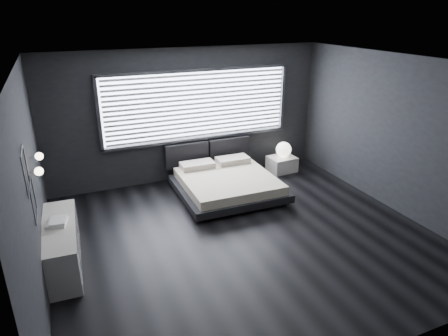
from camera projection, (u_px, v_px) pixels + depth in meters
name	position (u px, v px, depth m)	size (l,w,h in m)	color
room	(246.00, 157.00, 6.11)	(6.04, 6.00, 2.80)	black
window	(198.00, 105.00, 8.40)	(4.14, 0.09, 1.52)	white
headboard	(208.00, 152.00, 8.81)	(1.96, 0.16, 0.52)	black
sconce_near	(39.00, 171.00, 5.03)	(0.18, 0.11, 0.11)	silver
sconce_far	(39.00, 156.00, 5.54)	(0.18, 0.11, 0.11)	silver
wall_art_upper	(25.00, 171.00, 4.39)	(0.01, 0.48, 0.48)	#47474C
wall_art_lower	(33.00, 200.00, 4.78)	(0.01, 0.48, 0.48)	#47474C
bed	(227.00, 183.00, 8.03)	(2.00, 1.91, 0.51)	black
nightstand	(282.00, 164.00, 9.21)	(0.59, 0.49, 0.35)	silver
orb_lamp	(284.00, 149.00, 9.10)	(0.35, 0.35, 0.35)	white
dresser	(62.00, 245.00, 5.76)	(0.54, 1.67, 0.66)	silver
book_stack	(57.00, 222.00, 5.67)	(0.33, 0.38, 0.07)	white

